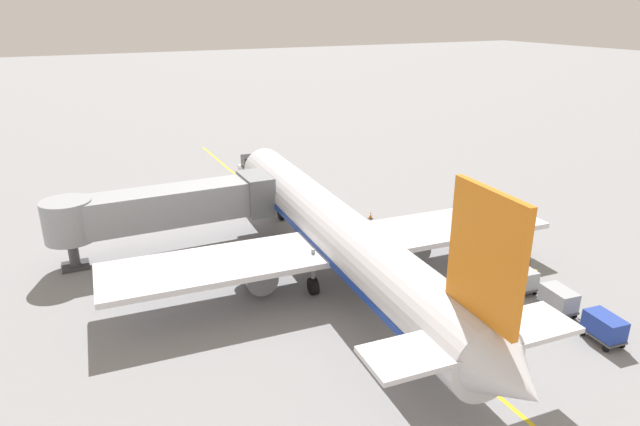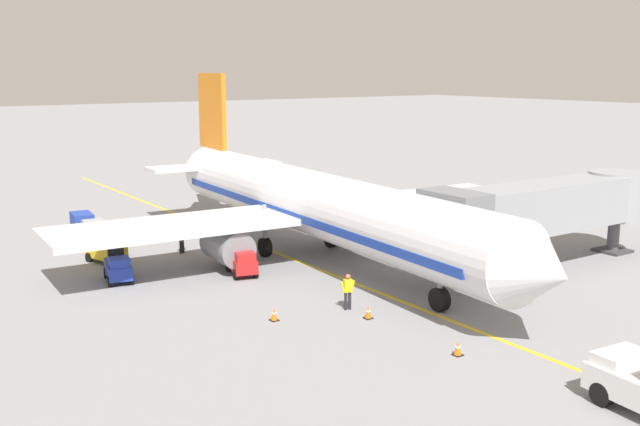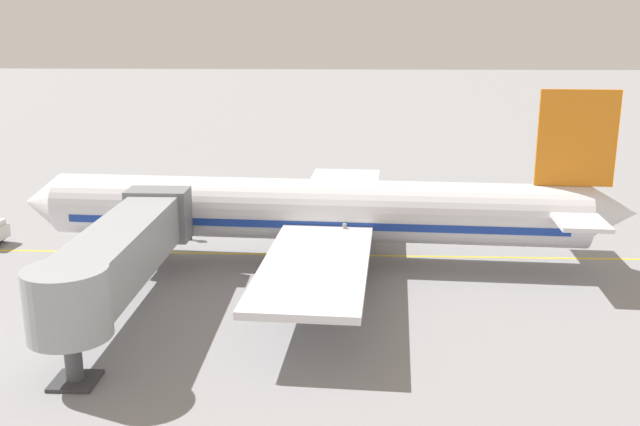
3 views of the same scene
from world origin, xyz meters
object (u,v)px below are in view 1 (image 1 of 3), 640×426
Objects in this scene: parked_airliner at (336,233)px; ground_crew_marshaller at (409,271)px; pushback_tractor at (253,170)px; baggage_tug_spare at (481,245)px; ground_crew_wing_walker at (457,279)px; safety_cone_nose_left at (295,196)px; safety_cone_nose_right at (322,214)px; baggage_cart_third_in_train at (604,326)px; ground_crew_loader at (330,212)px; baggage_tug_lead at (394,247)px; baggage_cart_front at (520,277)px; safety_cone_wing_tip at (371,215)px; jet_bridge at (164,207)px; baggage_tug_trailing at (514,270)px; baggage_cart_second_in_train at (559,299)px.

parked_airliner is 5.37m from ground_crew_marshaller.
pushback_tractor is at bearing 93.22° from ground_crew_marshaller.
ground_crew_wing_walker is at bearing -144.17° from baggage_tug_spare.
safety_cone_nose_left is 5.38m from safety_cone_nose_right.
ground_crew_loader is at bearing 103.71° from baggage_cart_third_in_train.
baggage_cart_front is (4.44, -7.93, 0.24)m from baggage_tug_lead.
baggage_cart_third_in_train reaches higher than safety_cone_wing_tip.
parked_airliner is 22.09× the size of ground_crew_marshaller.
jet_bridge is 27.41× the size of safety_cone_wing_tip.
pushback_tractor reaches higher than ground_crew_loader.
ground_crew_wing_walker reaches higher than baggage_cart_front.
pushback_tractor is 2.71× the size of ground_crew_loader.
baggage_tug_lead is 4.62× the size of safety_cone_nose_left.
ground_crew_marshaller reaches higher than safety_cone_wing_tip.
ground_crew_wing_walker is at bearing -84.07° from baggage_tug_lead.
baggage_tug_trailing is 4.65× the size of safety_cone_wing_tip.
baggage_cart_front is 4.09m from ground_crew_wing_walker.
jet_bridge is 16.96m from baggage_tug_lead.
ground_crew_loader reaches higher than baggage_tug_trailing.
baggage_cart_second_in_train is (-0.05, -3.10, 0.00)m from baggage_cart_front.
safety_cone_wing_tip is (2.38, 7.29, -0.42)m from baggage_tug_lead.
safety_cone_nose_left is at bearing 92.03° from safety_cone_nose_right.
parked_airliner is 63.29× the size of safety_cone_nose_right.
ground_crew_marshaller is at bearing -90.33° from safety_cone_nose_left.
pushback_tractor is (11.61, 14.15, -2.36)m from jet_bridge.
baggage_cart_second_in_train is (-1.53, -8.46, 0.24)m from baggage_tug_spare.
baggage_tug_lead is at bearing 95.93° from ground_crew_wing_walker.
ground_crew_marshaller reaches higher than safety_cone_nose_left.
safety_cone_nose_right is at bearing 68.67° from parked_airliner.
baggage_cart_front is 1.00× the size of baggage_cart_second_in_train.
baggage_cart_front is 5.01× the size of safety_cone_nose_left.
ground_crew_loader is (1.79, -14.41, -0.15)m from pushback_tractor.
ground_crew_marshaller reaches higher than baggage_tug_trailing.
baggage_tug_spare is 5.57m from baggage_cart_front.
baggage_cart_front is 7.07m from ground_crew_marshaller.
parked_airliner is at bearing 172.19° from baggage_tug_spare.
baggage_tug_trailing is 4.49m from ground_crew_wing_walker.
pushback_tractor is 13.03m from safety_cone_nose_right.
pushback_tractor reaches higher than baggage_cart_front.
jet_bridge is at bearing -129.36° from pushback_tractor.
baggage_tug_spare is 1.60× the size of ground_crew_loader.
jet_bridge is at bearing 143.13° from baggage_tug_trailing.
safety_cone_wing_tip is at bearing 101.16° from baggage_tug_trailing.
jet_bridge is at bearing 150.84° from baggage_tug_lead.
baggage_tug_spare is at bearing -67.11° from safety_cone_nose_left.
baggage_tug_spare is 0.91× the size of baggage_cart_second_in_train.
pushback_tractor is at bearing 102.03° from safety_cone_nose_left.
ground_crew_loader is at bearing -88.37° from safety_cone_nose_left.
baggage_cart_third_in_train is (4.20, -14.30, 0.24)m from baggage_tug_lead.
parked_airliner reaches higher than safety_cone_wing_tip.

